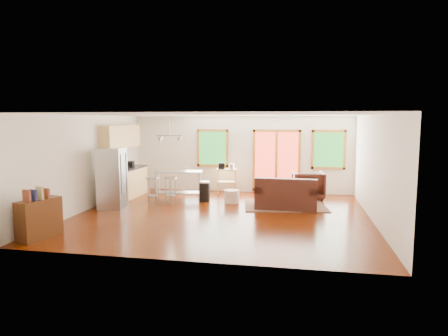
% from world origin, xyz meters
% --- Properties ---
extents(floor, '(7.50, 7.00, 0.02)m').
position_xyz_m(floor, '(0.00, 0.00, -0.01)').
color(floor, '#3E1201').
rests_on(floor, ground).
extents(ceiling, '(7.50, 7.00, 0.02)m').
position_xyz_m(ceiling, '(0.00, 0.00, 2.61)').
color(ceiling, white).
rests_on(ceiling, ground).
extents(back_wall, '(7.50, 0.02, 2.60)m').
position_xyz_m(back_wall, '(0.00, 3.51, 1.30)').
color(back_wall, white).
rests_on(back_wall, ground).
extents(left_wall, '(0.02, 7.00, 2.60)m').
position_xyz_m(left_wall, '(-3.76, 0.00, 1.30)').
color(left_wall, white).
rests_on(left_wall, ground).
extents(right_wall, '(0.02, 7.00, 2.60)m').
position_xyz_m(right_wall, '(3.76, 0.00, 1.30)').
color(right_wall, white).
rests_on(right_wall, ground).
extents(front_wall, '(7.50, 0.02, 2.60)m').
position_xyz_m(front_wall, '(0.00, -3.51, 1.30)').
color(front_wall, white).
rests_on(front_wall, ground).
extents(window_left, '(1.10, 0.05, 1.30)m').
position_xyz_m(window_left, '(-1.00, 3.46, 1.50)').
color(window_left, '#1B581D').
rests_on(window_left, back_wall).
extents(french_doors, '(1.60, 0.05, 2.10)m').
position_xyz_m(french_doors, '(1.20, 3.46, 1.10)').
color(french_doors, '#B53321').
rests_on(french_doors, back_wall).
extents(window_right, '(1.10, 0.05, 1.30)m').
position_xyz_m(window_right, '(2.90, 3.46, 1.50)').
color(window_right, '#1B581D').
rests_on(window_right, back_wall).
extents(rug, '(2.53, 2.09, 0.02)m').
position_xyz_m(rug, '(1.57, 1.45, 0.01)').
color(rug, '#556540').
rests_on(rug, floor).
extents(loveseat, '(1.71, 1.00, 0.89)m').
position_xyz_m(loveseat, '(1.62, 1.07, 0.35)').
color(loveseat, '#331710').
rests_on(loveseat, floor).
extents(coffee_table, '(1.08, 0.80, 0.38)m').
position_xyz_m(coffee_table, '(1.75, 1.68, 0.33)').
color(coffee_table, '#3E1E0B').
rests_on(coffee_table, floor).
extents(armchair, '(1.04, 0.99, 0.97)m').
position_xyz_m(armchair, '(2.25, 2.59, 0.48)').
color(armchair, '#331710').
rests_on(armchair, floor).
extents(ottoman, '(0.72, 0.72, 0.38)m').
position_xyz_m(ottoman, '(1.34, 2.36, 0.19)').
color(ottoman, '#331710').
rests_on(ottoman, floor).
extents(pouf, '(0.58, 0.58, 0.39)m').
position_xyz_m(pouf, '(0.00, 1.54, 0.20)').
color(pouf, '#F2E2D0').
rests_on(pouf, floor).
extents(vase, '(0.19, 0.19, 0.28)m').
position_xyz_m(vase, '(1.62, 1.90, 0.50)').
color(vase, silver).
rests_on(vase, coffee_table).
extents(book, '(0.21, 0.04, 0.28)m').
position_xyz_m(book, '(1.88, 1.76, 0.54)').
color(book, brown).
rests_on(book, coffee_table).
extents(cabinets, '(0.64, 2.24, 2.30)m').
position_xyz_m(cabinets, '(-3.49, 1.70, 0.93)').
color(cabinets, '#DEB26A').
rests_on(cabinets, floor).
extents(refrigerator, '(0.74, 0.71, 1.69)m').
position_xyz_m(refrigerator, '(-3.17, 0.23, 0.85)').
color(refrigerator, '#B7BABC').
rests_on(refrigerator, floor).
extents(island, '(1.51, 0.82, 0.91)m').
position_xyz_m(island, '(-1.68, 1.66, 0.62)').
color(island, '#B7BABC').
rests_on(island, floor).
extents(cup, '(0.13, 0.11, 0.11)m').
position_xyz_m(cup, '(-1.44, 1.65, 1.01)').
color(cup, white).
rests_on(cup, island).
extents(bar_stool_a, '(0.47, 0.47, 0.80)m').
position_xyz_m(bar_stool_a, '(-2.30, 1.01, 0.60)').
color(bar_stool_a, '#B7BABC').
rests_on(bar_stool_a, floor).
extents(bar_stool_b, '(0.48, 0.48, 0.79)m').
position_xyz_m(bar_stool_b, '(-1.78, 1.17, 0.59)').
color(bar_stool_b, '#B7BABC').
rests_on(bar_stool_b, floor).
extents(trash_can, '(0.43, 0.43, 0.62)m').
position_xyz_m(trash_can, '(-0.85, 1.62, 0.31)').
color(trash_can, black).
rests_on(trash_can, floor).
extents(kitchen_cart, '(0.75, 0.57, 1.03)m').
position_xyz_m(kitchen_cart, '(-0.47, 3.13, 0.71)').
color(kitchen_cart, '#DEB26A').
rests_on(kitchen_cart, floor).
extents(bookshelf, '(0.57, 1.00, 1.10)m').
position_xyz_m(bookshelf, '(-3.35, -2.75, 0.43)').
color(bookshelf, '#3E1E0B').
rests_on(bookshelf, floor).
extents(ceiling_flush, '(0.35, 0.35, 0.12)m').
position_xyz_m(ceiling_flush, '(1.60, 0.60, 2.53)').
color(ceiling_flush, white).
rests_on(ceiling_flush, ceiling).
extents(pendant_light, '(0.80, 0.18, 0.79)m').
position_xyz_m(pendant_light, '(-1.90, 1.50, 1.90)').
color(pendant_light, gray).
rests_on(pendant_light, ceiling).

